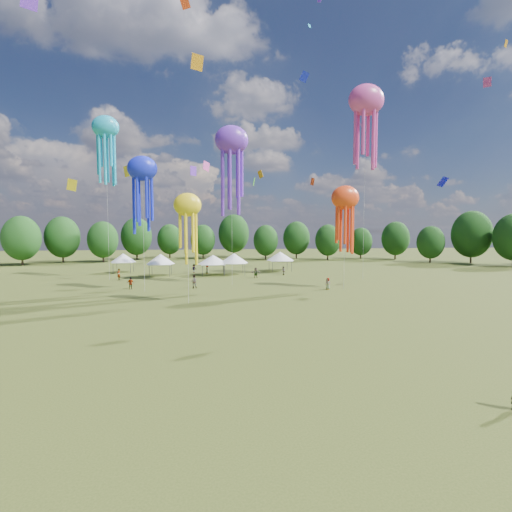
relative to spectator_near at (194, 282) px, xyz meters
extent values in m
plane|color=#384416|center=(6.06, -36.94, -0.95)|extent=(300.00, 300.00, 0.00)
imported|color=gray|center=(0.00, 0.00, 0.00)|extent=(0.98, 0.79, 1.90)
imported|color=gray|center=(2.11, 18.32, -0.13)|extent=(0.61, 0.85, 1.63)
imported|color=gray|center=(15.98, 13.38, -0.14)|extent=(0.74, 0.88, 1.61)
imported|color=gray|center=(-0.43, 19.62, -0.10)|extent=(1.26, 1.12, 1.70)
imported|color=gray|center=(-8.76, 0.36, -0.12)|extent=(1.05, 0.76, 1.66)
imported|color=gray|center=(10.40, 10.28, -0.05)|extent=(1.70, 0.69, 1.79)
imported|color=gray|center=(-12.58, 10.72, 0.00)|extent=(0.70, 0.82, 1.90)
imported|color=gray|center=(18.56, -3.73, -0.14)|extent=(0.90, 0.93, 1.61)
cylinder|color=#47474C|center=(-15.73, 20.39, 0.05)|extent=(0.08, 0.08, 2.00)
cylinder|color=#47474C|center=(-15.73, 23.60, 0.05)|extent=(0.08, 0.08, 2.00)
cylinder|color=#47474C|center=(-12.52, 20.39, 0.05)|extent=(0.08, 0.08, 2.00)
cylinder|color=#47474C|center=(-12.52, 23.60, 0.05)|extent=(0.08, 0.08, 2.00)
cube|color=white|center=(-14.12, 22.00, 1.10)|extent=(3.61, 3.61, 0.10)
cone|color=white|center=(-14.12, 22.00, 2.00)|extent=(4.69, 4.69, 1.71)
cylinder|color=#47474C|center=(-8.03, 13.54, 0.11)|extent=(0.08, 0.08, 2.12)
cylinder|color=#47474C|center=(-8.03, 17.04, 0.11)|extent=(0.08, 0.08, 2.12)
cylinder|color=#47474C|center=(-4.54, 13.54, 0.11)|extent=(0.08, 0.08, 2.12)
cylinder|color=#47474C|center=(-4.54, 17.04, 0.11)|extent=(0.08, 0.08, 2.12)
cube|color=white|center=(-6.28, 15.29, 1.22)|extent=(3.90, 3.90, 0.10)
cone|color=white|center=(-6.28, 15.29, 2.18)|extent=(5.06, 5.06, 1.82)
cylinder|color=#47474C|center=(1.21, 13.84, 0.03)|extent=(0.08, 0.08, 1.96)
cylinder|color=#47474C|center=(1.21, 17.75, 0.03)|extent=(0.08, 0.08, 1.96)
cylinder|color=#47474C|center=(5.12, 13.84, 0.03)|extent=(0.08, 0.08, 1.96)
cylinder|color=#47474C|center=(5.12, 17.75, 0.03)|extent=(0.08, 0.08, 1.96)
cube|color=white|center=(3.16, 15.79, 1.06)|extent=(4.31, 4.31, 0.10)
cone|color=white|center=(3.16, 15.79, 1.94)|extent=(5.61, 5.61, 1.68)
cylinder|color=#47474C|center=(5.23, 13.90, 0.10)|extent=(0.08, 0.08, 2.11)
cylinder|color=#47474C|center=(5.23, 17.57, 0.10)|extent=(0.08, 0.08, 2.11)
cylinder|color=#47474C|center=(8.90, 13.90, 0.10)|extent=(0.08, 0.08, 2.11)
cylinder|color=#47474C|center=(8.90, 17.57, 0.10)|extent=(0.08, 0.08, 2.11)
cube|color=white|center=(7.07, 15.73, 1.21)|extent=(4.07, 4.07, 0.10)
cone|color=white|center=(7.07, 15.73, 2.16)|extent=(5.29, 5.29, 1.81)
cylinder|color=#47474C|center=(15.01, 18.85, 0.09)|extent=(0.08, 0.08, 2.08)
cylinder|color=#47474C|center=(15.01, 22.73, 0.09)|extent=(0.08, 0.08, 2.08)
cylinder|color=#47474C|center=(18.90, 18.85, 0.09)|extent=(0.08, 0.08, 2.08)
cylinder|color=#47474C|center=(18.90, 22.73, 0.09)|extent=(0.08, 0.08, 2.08)
cube|color=white|center=(16.95, 20.79, 1.18)|extent=(4.28, 4.28, 0.10)
cone|color=white|center=(16.95, 20.79, 2.12)|extent=(5.57, 5.57, 1.78)
ellipsoid|color=#1A28EF|center=(-6.48, -2.03, 15.40)|extent=(3.88, 2.71, 3.29)
cylinder|color=beige|center=(-6.48, -2.03, 7.23)|extent=(0.03, 0.03, 16.35)
ellipsoid|color=purple|center=(5.69, 2.73, 20.66)|extent=(5.01, 3.51, 4.26)
cylinder|color=beige|center=(5.69, 2.73, 9.86)|extent=(0.03, 0.03, 21.61)
ellipsoid|color=#FD4216|center=(20.91, -3.68, 11.80)|extent=(3.92, 2.75, 3.33)
cylinder|color=beige|center=(20.91, -3.68, 5.42)|extent=(0.03, 0.03, 12.75)
ellipsoid|color=#1AB0DD|center=(-14.15, 11.10, 24.08)|extent=(4.29, 3.00, 3.65)
cylinder|color=beige|center=(-14.15, 11.10, 11.57)|extent=(0.03, 0.03, 25.03)
ellipsoid|color=yellow|center=(-0.32, -11.08, 10.07)|extent=(3.07, 2.15, 2.61)
cylinder|color=beige|center=(-0.32, -11.08, 4.56)|extent=(0.03, 0.03, 11.02)
ellipsoid|color=#D83F9A|center=(28.58, 6.97, 29.05)|extent=(6.06, 4.24, 5.15)
cylinder|color=beige|center=(28.58, 6.97, 14.05)|extent=(0.03, 0.03, 30.00)
cube|color=#D83F9A|center=(2.24, 30.96, 21.64)|extent=(1.67, 1.50, 2.48)
cube|color=purple|center=(36.24, 28.05, 27.88)|extent=(0.73, 0.27, 0.92)
cube|color=#FD4216|center=(-0.66, -2.64, 36.47)|extent=(1.48, 0.68, 1.61)
cube|color=orange|center=(11.59, 12.72, 17.29)|extent=(0.92, 1.08, 1.57)
cube|color=#D83F9A|center=(39.64, -6.54, 27.30)|extent=(0.99, 0.65, 1.30)
cube|color=orange|center=(0.81, -1.48, 29.65)|extent=(1.78, 0.54, 2.19)
cube|color=yellow|center=(-14.41, 28.51, 19.72)|extent=(1.53, 1.41, 2.28)
cube|color=#1A28EF|center=(20.63, 16.81, 36.34)|extent=(1.93, 0.79, 2.03)
cube|color=#D83F9A|center=(32.44, 16.64, 27.07)|extent=(1.19, 2.19, 2.22)
cube|color=purple|center=(20.00, 5.93, 43.74)|extent=(0.73, 0.47, 0.94)
cube|color=#FD4216|center=(26.52, 30.27, 18.61)|extent=(0.58, 1.65, 1.97)
cube|color=orange|center=(36.35, -13.15, 28.88)|extent=(0.62, 0.44, 0.77)
cube|color=yellow|center=(-23.19, 22.08, 15.94)|extent=(2.10, 0.62, 2.43)
cube|color=green|center=(10.26, 11.36, 15.81)|extent=(0.56, 1.08, 1.36)
cube|color=#1A28EF|center=(38.08, -0.11, 14.77)|extent=(0.97, 1.61, 1.81)
cube|color=#1AB0DD|center=(20.46, 13.00, 43.53)|extent=(0.62, 0.59, 0.78)
cube|color=purple|center=(-0.20, 13.33, 17.71)|extent=(1.06, 0.85, 1.69)
cylinder|color=#38281C|center=(-41.11, 41.25, 0.73)|extent=(0.44, 0.44, 3.36)
ellipsoid|color=#183E14|center=(-41.11, 41.25, 5.56)|extent=(8.40, 8.40, 10.51)
cylinder|color=#38281C|center=(-34.63, 48.55, 0.76)|extent=(0.44, 0.44, 3.41)
ellipsoid|color=#183E14|center=(-34.63, 48.55, 5.66)|extent=(8.53, 8.53, 10.66)
cylinder|color=#38281C|center=(-24.54, 48.08, 0.58)|extent=(0.44, 0.44, 3.07)
ellipsoid|color=#183E14|center=(-24.54, 48.08, 4.99)|extent=(7.66, 7.66, 9.58)
cylinder|color=#38281C|center=(-17.45, 56.40, 0.77)|extent=(0.44, 0.44, 3.43)
ellipsoid|color=#183E14|center=(-17.45, 56.40, 5.70)|extent=(8.58, 8.58, 10.73)
cylinder|color=#38281C|center=(-8.70, 62.02, 0.52)|extent=(0.44, 0.44, 2.95)
ellipsoid|color=#183E14|center=(-8.70, 62.02, 4.76)|extent=(7.37, 7.37, 9.21)
cylinder|color=#38281C|center=(1.36, 58.12, 0.50)|extent=(0.44, 0.44, 2.89)
ellipsoid|color=#183E14|center=(1.36, 58.12, 4.66)|extent=(7.23, 7.23, 9.04)
cylinder|color=#38281C|center=(10.97, 62.55, 0.97)|extent=(0.44, 0.44, 3.84)
ellipsoid|color=#183E14|center=(10.97, 62.55, 6.49)|extent=(9.60, 9.60, 11.99)
cylinder|color=#38281C|center=(19.25, 51.50, 0.47)|extent=(0.44, 0.44, 2.84)
ellipsoid|color=#183E14|center=(19.25, 51.50, 4.56)|extent=(7.11, 7.11, 8.89)
cylinder|color=#38281C|center=(28.99, 54.10, 0.63)|extent=(0.44, 0.44, 3.16)
ellipsoid|color=#183E14|center=(28.99, 54.10, 5.18)|extent=(7.91, 7.91, 9.88)
cylinder|color=#38281C|center=(36.75, 48.35, 0.49)|extent=(0.44, 0.44, 2.88)
ellipsoid|color=#183E14|center=(36.75, 48.35, 4.64)|extent=(7.21, 7.21, 9.01)
cylinder|color=#38281C|center=(47.57, 50.30, 0.37)|extent=(0.44, 0.44, 2.63)
ellipsoid|color=#183E14|center=(47.57, 50.30, 4.15)|extent=(6.57, 6.57, 8.22)
cylinder|color=#38281C|center=(56.57, 46.79, 0.61)|extent=(0.44, 0.44, 3.13)
ellipsoid|color=#183E14|center=(56.57, 46.79, 5.11)|extent=(7.81, 7.81, 9.77)
cylinder|color=#38281C|center=(59.70, 34.87, 0.41)|extent=(0.44, 0.44, 2.72)
ellipsoid|color=#183E14|center=(59.70, 34.87, 4.32)|extent=(6.80, 6.80, 8.50)
cylinder|color=#38281C|center=(69.02, 31.98, 0.96)|extent=(0.44, 0.44, 3.81)
ellipsoid|color=#183E14|center=(69.02, 31.98, 6.43)|extent=(9.52, 9.52, 11.90)
camera|label=1|loc=(1.33, -52.62, 7.13)|focal=25.78mm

